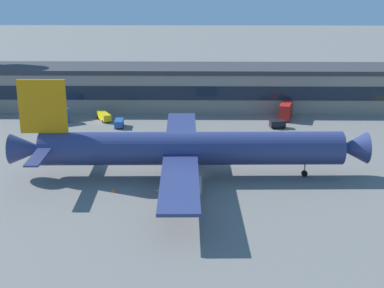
{
  "coord_description": "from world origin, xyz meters",
  "views": [
    {
      "loc": [
        1.11,
        -95.07,
        35.64
      ],
      "look_at": [
        -0.32,
        3.23,
        5.0
      ],
      "focal_mm": 51.67,
      "sensor_mm": 36.0,
      "label": 1
    }
  ],
  "objects_px": {
    "airliner": "(187,149)",
    "stair_truck": "(56,115)",
    "follow_me_car": "(119,123)",
    "catering_truck": "(286,110)",
    "traffic_cone_0": "(113,190)",
    "baggage_tug": "(278,124)",
    "belt_loader": "(104,116)"
  },
  "relations": [
    {
      "from": "traffic_cone_0",
      "to": "stair_truck",
      "type": "bearing_deg",
      "value": 114.92
    },
    {
      "from": "stair_truck",
      "to": "traffic_cone_0",
      "type": "height_order",
      "value": "stair_truck"
    },
    {
      "from": "stair_truck",
      "to": "belt_loader",
      "type": "bearing_deg",
      "value": 13.64
    },
    {
      "from": "follow_me_car",
      "to": "baggage_tug",
      "type": "bearing_deg",
      "value": -0.26
    },
    {
      "from": "traffic_cone_0",
      "to": "airliner",
      "type": "bearing_deg",
      "value": 31.79
    },
    {
      "from": "follow_me_car",
      "to": "stair_truck",
      "type": "distance_m",
      "value": 16.35
    },
    {
      "from": "baggage_tug",
      "to": "traffic_cone_0",
      "type": "height_order",
      "value": "baggage_tug"
    },
    {
      "from": "airliner",
      "to": "baggage_tug",
      "type": "height_order",
      "value": "airliner"
    },
    {
      "from": "airliner",
      "to": "belt_loader",
      "type": "xyz_separation_m",
      "value": [
        -21.74,
        39.68,
        -4.25
      ]
    },
    {
      "from": "airliner",
      "to": "follow_me_car",
      "type": "height_order",
      "value": "airliner"
    },
    {
      "from": "follow_me_car",
      "to": "belt_loader",
      "type": "xyz_separation_m",
      "value": [
        -4.7,
        6.33,
        0.06
      ]
    },
    {
      "from": "baggage_tug",
      "to": "belt_loader",
      "type": "bearing_deg",
      "value": 171.34
    },
    {
      "from": "airliner",
      "to": "baggage_tug",
      "type": "relative_size",
      "value": 16.41
    },
    {
      "from": "follow_me_car",
      "to": "stair_truck",
      "type": "bearing_deg",
      "value": 167.23
    },
    {
      "from": "airliner",
      "to": "stair_truck",
      "type": "bearing_deg",
      "value": 131.73
    },
    {
      "from": "follow_me_car",
      "to": "traffic_cone_0",
      "type": "distance_m",
      "value": 41.24
    },
    {
      "from": "belt_loader",
      "to": "baggage_tug",
      "type": "bearing_deg",
      "value": -8.66
    },
    {
      "from": "stair_truck",
      "to": "catering_truck",
      "type": "distance_m",
      "value": 57.27
    },
    {
      "from": "belt_loader",
      "to": "follow_me_car",
      "type": "bearing_deg",
      "value": -53.39
    },
    {
      "from": "airliner",
      "to": "catering_truck",
      "type": "height_order",
      "value": "airliner"
    },
    {
      "from": "airliner",
      "to": "follow_me_car",
      "type": "bearing_deg",
      "value": 117.07
    },
    {
      "from": "stair_truck",
      "to": "belt_loader",
      "type": "distance_m",
      "value": 11.57
    },
    {
      "from": "catering_truck",
      "to": "belt_loader",
      "type": "xyz_separation_m",
      "value": [
        -45.86,
        -1.98,
        -1.14
      ]
    },
    {
      "from": "catering_truck",
      "to": "airliner",
      "type": "bearing_deg",
      "value": -120.06
    },
    {
      "from": "baggage_tug",
      "to": "airliner",
      "type": "bearing_deg",
      "value": -122.28
    },
    {
      "from": "traffic_cone_0",
      "to": "follow_me_car",
      "type": "bearing_deg",
      "value": 96.66
    },
    {
      "from": "follow_me_car",
      "to": "traffic_cone_0",
      "type": "xyz_separation_m",
      "value": [
        4.78,
        -40.95,
        -0.73
      ]
    },
    {
      "from": "belt_loader",
      "to": "traffic_cone_0",
      "type": "xyz_separation_m",
      "value": [
        9.48,
        -47.28,
        -0.79
      ]
    },
    {
      "from": "airliner",
      "to": "traffic_cone_0",
      "type": "distance_m",
      "value": 15.28
    },
    {
      "from": "follow_me_car",
      "to": "belt_loader",
      "type": "distance_m",
      "value": 7.88
    },
    {
      "from": "baggage_tug",
      "to": "follow_me_car",
      "type": "xyz_separation_m",
      "value": [
        -38.0,
        0.17,
        0.0
      ]
    },
    {
      "from": "airliner",
      "to": "catering_truck",
      "type": "xyz_separation_m",
      "value": [
        24.11,
        41.66,
        -3.11
      ]
    }
  ]
}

